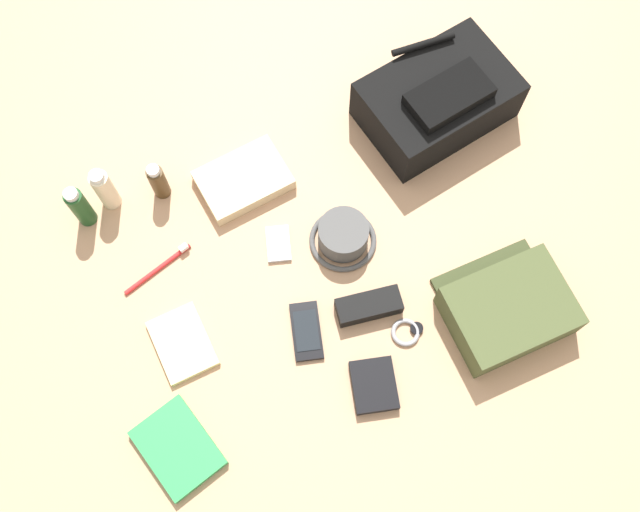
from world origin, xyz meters
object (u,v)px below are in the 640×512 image
Objects in this scene: paperback_novel at (178,448)px; folded_towel at (244,180)px; wristwatch at (407,332)px; media_player at (278,244)px; shampoo_bottle at (80,207)px; cell_phone at (306,331)px; toiletry_pouch at (508,309)px; lotion_bottle at (105,189)px; wallet at (374,385)px; sunglasses_case at (369,306)px; notepad at (183,343)px; toothbrush at (161,266)px; cologne_bottle at (158,181)px; backpack at (438,100)px; bucket_hat at (343,236)px.

paperback_novel is 0.61m from folded_towel.
media_player is at bearing 124.25° from wristwatch.
shampoo_bottle is at bearing 151.63° from media_player.
toiletry_pouch is at bearing -14.52° from cell_phone.
lotion_bottle reaches higher than toiletry_pouch.
lotion_bottle is at bearing 89.13° from paperback_novel.
wristwatch is at bearing 49.20° from wallet.
sunglasses_case is (0.14, 0.00, 0.01)m from cell_phone.
wallet is 0.73× the size of notepad.
wristwatch is at bearing -35.37° from toothbrush.
toiletry_pouch is at bearing 2.64° from paperback_novel.
toothbrush is (-0.05, -0.18, -0.05)m from cologne_bottle.
media_player is 0.67× the size of sunglasses_case.
toiletry_pouch is 1.31× the size of folded_towel.
toothbrush is (-0.25, 0.25, 0.00)m from cell_phone.
shampoo_bottle reaches higher than sunglasses_case.
cologne_bottle is 0.83× the size of cell_phone.
toothbrush is at bearing -71.74° from lotion_bottle.
cologne_bottle reaches higher than sunglasses_case.
lotion_bottle reaches higher than cell_phone.
toothbrush is at bearing -167.88° from backpack.
wallet is at bearing -78.42° from folded_towel.
shampoo_bottle is 1.42× the size of media_player.
toothbrush is at bearing -150.22° from folded_towel.
shampoo_bottle reaches higher than cologne_bottle.
lotion_bottle is at bearing 177.12° from backpack.
paperback_novel is 1.36× the size of notepad.
media_player is (0.39, -0.21, -0.06)m from shampoo_bottle.
lotion_bottle reaches higher than paperback_novel.
bucket_hat is 0.90× the size of toothbrush.
bucket_hat is 0.15m from media_player.
sunglasses_case is (0.35, -0.42, -0.03)m from cologne_bottle.
cologne_bottle reaches higher than wristwatch.
shampoo_bottle is 0.66× the size of paperback_novel.
folded_towel is (-0.11, 0.54, 0.01)m from wallet.
cologne_bottle is at bearing 77.62° from paperback_novel.
lotion_bottle is at bearing 92.76° from notepad.
media_player is (0.21, -0.22, -0.05)m from cologne_bottle.
shampoo_bottle reaches higher than toiletry_pouch.
notepad reaches higher than media_player.
media_player is at bearing 141.96° from toiletry_pouch.
backpack reaches higher than bucket_hat.
sunglasses_case is (0.47, 0.15, 0.01)m from paperback_novel.
backpack is at bearing 68.01° from wallet.
bucket_hat is at bearing -16.36° from media_player.
paperback_novel is at bearing -170.65° from wallet.
cologne_bottle reaches higher than paperback_novel.
paperback_novel is 0.22m from notepad.
toiletry_pouch is 0.76m from toothbrush.
folded_towel is at bearing 131.41° from toiletry_pouch.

